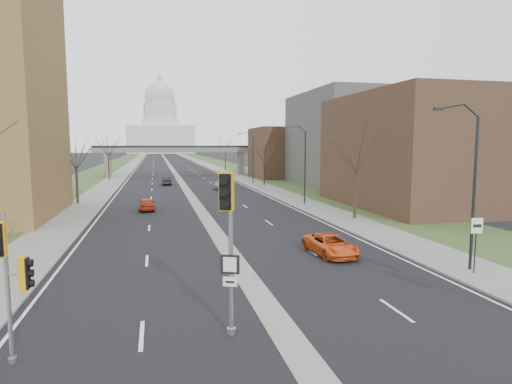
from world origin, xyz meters
name	(u,v)px	position (x,y,z in m)	size (l,w,h in m)	color
ground	(294,347)	(0.00, 0.00, 0.00)	(700.00, 700.00, 0.00)	black
road_surface	(168,162)	(0.00, 150.00, 0.01)	(20.00, 600.00, 0.01)	black
median_strip	(168,162)	(0.00, 150.00, 0.00)	(1.20, 600.00, 0.02)	gray
sidewalk_right	(200,162)	(12.00, 150.00, 0.06)	(4.00, 600.00, 0.12)	gray
sidewalk_left	(134,162)	(-12.00, 150.00, 0.06)	(4.00, 600.00, 0.12)	gray
grass_verge_right	(215,162)	(18.00, 150.00, 0.05)	(8.00, 600.00, 0.10)	#304520
grass_verge_left	(117,163)	(-18.00, 150.00, 0.05)	(8.00, 600.00, 0.10)	#304520
commercial_block_near	(425,151)	(24.00, 28.00, 6.00)	(16.00, 20.00, 12.00)	#4D3324
commercial_block_mid	(357,139)	(28.00, 52.00, 7.50)	(18.00, 22.00, 15.00)	#5A5752
commercial_block_far	(289,153)	(22.00, 70.00, 5.00)	(14.00, 14.00, 10.00)	#4D3324
pedestrian_bridge	(176,153)	(0.00, 80.00, 4.84)	(34.00, 3.00, 6.45)	slate
capitol	(161,128)	(0.00, 320.00, 18.60)	(48.00, 42.00, 55.75)	silver
streetlight_near	(464,140)	(10.99, 6.00, 6.95)	(2.61, 0.20, 8.70)	black
streetlight_mid	(298,142)	(10.99, 32.00, 6.95)	(2.61, 0.20, 8.70)	black
streetlight_far	(248,143)	(10.99, 58.00, 6.95)	(2.61, 0.20, 8.70)	black
tree_left_b	(75,149)	(-13.00, 38.00, 6.23)	(6.75, 6.75, 8.81)	#382B21
tree_left_c	(108,143)	(-13.00, 72.00, 7.04)	(7.65, 7.65, 9.99)	#382B21
tree_right_a	(357,145)	(13.00, 22.00, 6.64)	(7.20, 7.20, 9.40)	#382B21
tree_right_b	(264,150)	(13.00, 55.00, 5.82)	(6.30, 6.30, 8.22)	#382B21
tree_right_c	(225,143)	(13.00, 95.00, 7.04)	(7.65, 7.65, 9.99)	#382B21
signal_pole_left	(11,267)	(-8.66, 0.80, 3.09)	(0.84, 0.83, 4.73)	gray
signal_pole_median	(228,223)	(-2.02, 1.12, 4.08)	(0.85, 0.98, 5.86)	gray
speed_limit_sign	(476,235)	(11.47, 5.31, 2.11)	(0.62, 0.11, 2.89)	black
car_left_near	(147,204)	(-5.32, 31.65, 0.66)	(1.55, 3.85, 1.31)	#9B2711
car_left_far	(166,181)	(-2.67, 59.36, 0.69)	(1.45, 4.16, 1.37)	black
car_right_near	(330,245)	(5.93, 10.91, 0.63)	(2.08, 4.52, 1.25)	#DA5117
car_right_mid	(222,186)	(5.05, 49.15, 0.64)	(1.78, 4.38, 1.27)	#96959C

